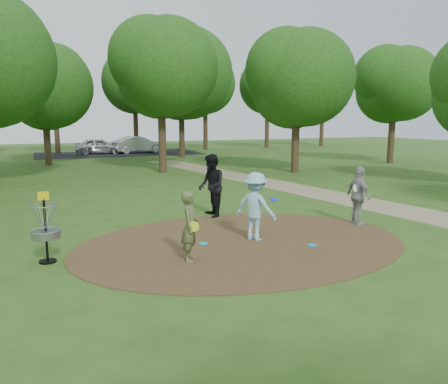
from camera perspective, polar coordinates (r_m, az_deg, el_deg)
name	(u,v)px	position (r m, az deg, el deg)	size (l,w,h in m)	color
ground	(243,243)	(10.93, 2.47, -6.66)	(100.00, 100.00, 0.00)	#2D5119
dirt_clearing	(243,243)	(10.92, 2.47, -6.61)	(8.40, 8.40, 0.02)	#47301C
footpath	(387,207)	(16.19, 20.53, -1.91)	(2.00, 40.00, 0.01)	#8C7A5B
parking_lot	(119,153)	(40.12, -13.56, 4.91)	(14.00, 8.00, 0.01)	black
player_observer_with_disc	(190,226)	(9.43, -4.46, -4.46)	(0.60, 0.67, 1.54)	#576038
player_throwing_with_disc	(255,207)	(11.00, 4.13, -1.92)	(1.24, 1.29, 1.73)	#91C3D8
player_walking_with_disc	(211,186)	(13.59, -1.66, 0.82)	(0.84, 1.03, 1.98)	black
player_waiting_with_disc	(359,196)	(13.21, 17.18, -0.46)	(0.51, 1.02, 1.70)	#9C9C9F
disc_ground_cyan	(203,243)	(10.79, -2.70, -6.72)	(0.22, 0.22, 0.02)	#18C4BB
disc_ground_blue	(312,245)	(10.85, 11.45, -6.81)	(0.22, 0.22, 0.02)	#0DA1EC
car_left	(100,146)	(40.09, -15.94, 5.80)	(1.65, 4.10, 1.40)	#B6B7BE
car_right	(139,145)	(40.28, -11.07, 6.09)	(1.61, 4.61, 1.52)	#B0B4B8
disc_golf_basket	(45,223)	(10.01, -22.32, -3.72)	(0.63, 0.63, 1.54)	black
tree_ring	(171,69)	(20.76, -6.90, 15.69)	(37.14, 46.37, 9.89)	#332316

